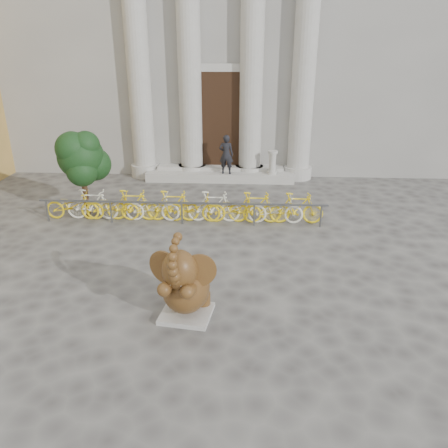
# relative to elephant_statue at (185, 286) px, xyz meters

# --- Properties ---
(ground) EXTENTS (80.00, 80.00, 0.00)m
(ground) POSITION_rel_elephant_statue_xyz_m (0.09, 0.43, -0.74)
(ground) COLOR #474442
(ground) RESTS_ON ground
(classical_building) EXTENTS (22.00, 10.70, 12.00)m
(classical_building) POSITION_rel_elephant_statue_xyz_m (0.09, 15.36, 5.25)
(classical_building) COLOR gray
(classical_building) RESTS_ON ground
(entrance_steps) EXTENTS (6.00, 1.20, 0.36)m
(entrance_steps) POSITION_rel_elephant_statue_xyz_m (0.09, 9.83, -0.56)
(entrance_steps) COLOR #A8A59E
(entrance_steps) RESTS_ON ground
(elephant_statue) EXTENTS (1.35, 1.56, 2.03)m
(elephant_statue) POSITION_rel_elephant_statue_xyz_m (0.00, 0.00, 0.00)
(elephant_statue) COLOR #A8A59E
(elephant_statue) RESTS_ON ground
(bike_rack) EXTENTS (8.93, 0.53, 1.00)m
(bike_rack) POSITION_rel_elephant_statue_xyz_m (-0.80, 5.21, -0.24)
(bike_rack) COLOR slate
(bike_rack) RESTS_ON ground
(tree) EXTENTS (1.61, 1.47, 2.80)m
(tree) POSITION_rel_elephant_statue_xyz_m (-3.91, 5.40, 1.22)
(tree) COLOR #332114
(tree) RESTS_ON ground
(pedestrian) EXTENTS (0.61, 0.44, 1.56)m
(pedestrian) POSITION_rel_elephant_statue_xyz_m (0.36, 9.48, 0.40)
(pedestrian) COLOR black
(pedestrian) RESTS_ON entrance_steps
(balustrade_post) EXTENTS (0.38, 0.38, 0.94)m
(balustrade_post) POSITION_rel_elephant_statue_xyz_m (2.20, 9.53, 0.06)
(balustrade_post) COLOR #A8A59E
(balustrade_post) RESTS_ON entrance_steps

